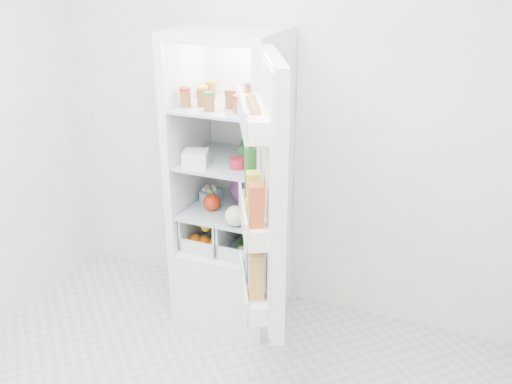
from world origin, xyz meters
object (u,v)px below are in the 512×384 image
at_px(refrigerator, 235,216).
at_px(red_cabbage, 244,189).
at_px(mushroom_bowl, 210,195).
at_px(fridge_door, 266,200).

distance_m(refrigerator, red_cabbage, 0.18).
bearing_deg(red_cabbage, mushroom_bowl, -166.59).
height_order(refrigerator, fridge_door, refrigerator).
distance_m(red_cabbage, mushroom_bowl, 0.22).
relative_size(mushroom_bowl, fridge_door, 0.11).
xyz_separation_m(refrigerator, red_cabbage, (0.05, 0.04, 0.17)).
height_order(mushroom_bowl, fridge_door, fridge_door).
bearing_deg(refrigerator, red_cabbage, 42.09).
relative_size(red_cabbage, fridge_door, 0.14).
height_order(red_cabbage, mushroom_bowl, red_cabbage).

